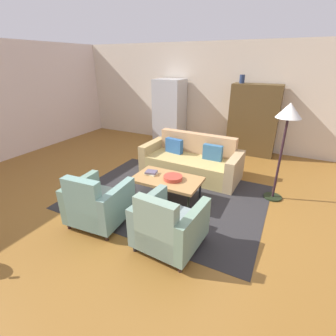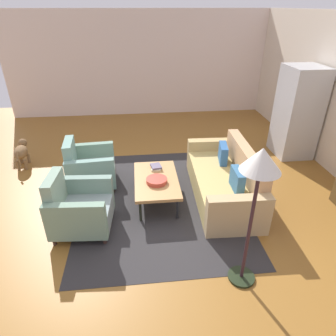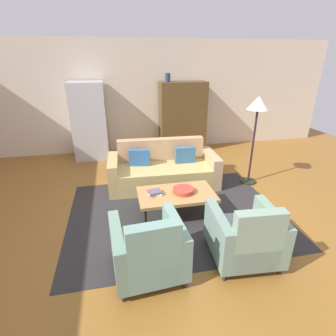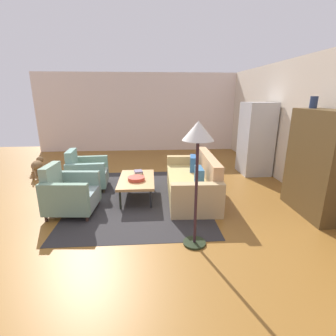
# 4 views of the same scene
# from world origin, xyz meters

# --- Properties ---
(ground_plane) EXTENTS (11.62, 11.62, 0.00)m
(ground_plane) POSITION_xyz_m (0.00, 0.00, 0.00)
(ground_plane) COLOR brown
(wall_back) EXTENTS (9.69, 0.12, 2.80)m
(wall_back) POSITION_xyz_m (0.00, 3.64, 1.40)
(wall_back) COLOR beige
(wall_back) RESTS_ON ground
(area_rug) EXTENTS (3.40, 2.60, 0.01)m
(area_rug) POSITION_xyz_m (-0.27, 0.20, 0.00)
(area_rug) COLOR #2B292A
(area_rug) RESTS_ON ground
(couch) EXTENTS (2.13, 0.98, 0.86)m
(couch) POSITION_xyz_m (-0.27, 1.34, 0.29)
(couch) COLOR tan
(couch) RESTS_ON ground
(coffee_table) EXTENTS (1.20, 0.70, 0.40)m
(coffee_table) POSITION_xyz_m (-0.27, 0.15, 0.37)
(coffee_table) COLOR black
(coffee_table) RESTS_ON ground
(armchair_left) EXTENTS (0.86, 0.86, 0.88)m
(armchair_left) POSITION_xyz_m (-0.87, -1.02, 0.34)
(armchair_left) COLOR #3A2D15
(armchair_left) RESTS_ON ground
(armchair_right) EXTENTS (0.86, 0.86, 0.88)m
(armchair_right) POSITION_xyz_m (0.33, -1.02, 0.34)
(armchair_right) COLOR #3C1F1C
(armchair_right) RESTS_ON ground
(fruit_bowl) EXTENTS (0.33, 0.33, 0.07)m
(fruit_bowl) POSITION_xyz_m (-0.16, 0.15, 0.44)
(fruit_bowl) COLOR #B33C2D
(fruit_bowl) RESTS_ON coffee_table
(book_stack) EXTENTS (0.23, 0.20, 0.06)m
(book_stack) POSITION_xyz_m (-0.61, 0.17, 0.43)
(book_stack) COLOR beige
(book_stack) RESTS_ON coffee_table
(cabinet) EXTENTS (1.20, 0.51, 1.80)m
(cabinet) POSITION_xyz_m (0.64, 3.29, 0.90)
(cabinet) COLOR #513C1E
(cabinet) RESTS_ON ground
(vase_tall) EXTENTS (0.13, 0.13, 0.20)m
(vase_tall) POSITION_xyz_m (0.24, 3.29, 1.90)
(vase_tall) COLOR navy
(vase_tall) RESTS_ON cabinet
(refrigerator) EXTENTS (0.80, 0.73, 1.85)m
(refrigerator) POSITION_xyz_m (-1.74, 3.19, 0.93)
(refrigerator) COLOR #B7BABF
(refrigerator) RESTS_ON ground
(floor_lamp) EXTENTS (0.40, 0.40, 1.72)m
(floor_lamp) POSITION_xyz_m (1.46, 1.04, 1.44)
(floor_lamp) COLOR black
(floor_lamp) RESTS_ON ground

